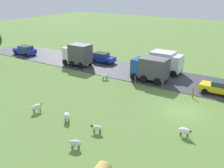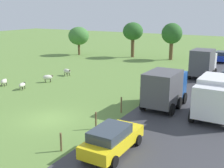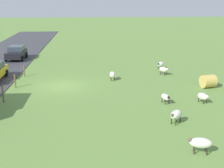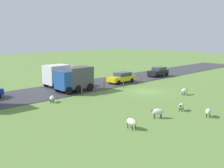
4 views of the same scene
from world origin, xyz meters
name	(u,v)px [view 4 (image 4 of 4)]	position (x,y,z in m)	size (l,w,h in m)	color
ground_plane	(147,91)	(0.00, 0.00, 0.00)	(160.00, 160.00, 0.00)	olive
road_strip	(103,83)	(8.63, 0.00, 0.03)	(8.00, 80.00, 0.06)	#38383D
sheep_0	(132,122)	(-8.15, 12.31, 0.58)	(1.29, 0.78, 0.85)	silver
sheep_1	(158,112)	(-7.90, 8.53, 0.58)	(1.14, 1.16, 0.86)	silver
sheep_2	(181,106)	(-8.08, 4.91, 0.49)	(0.71, 1.10, 0.72)	silver
sheep_3	(52,98)	(3.67, 12.09, 0.49)	(1.01, 0.95, 0.72)	silver
sheep_4	(208,112)	(-10.89, 4.95, 0.49)	(0.86, 1.09, 0.75)	beige
sheep_7	(185,91)	(-4.54, -1.64, 0.54)	(0.57, 1.16, 0.81)	white
fence_post_0	(140,81)	(4.02, -3.45, 0.57)	(0.12, 0.12, 1.13)	brown
fence_post_1	(123,83)	(4.02, 0.25, 0.61)	(0.12, 0.12, 1.23)	brown
fence_post_2	(104,86)	(4.02, 3.95, 0.65)	(0.12, 0.12, 1.30)	brown
fence_post_3	(82,91)	(4.02, 7.65, 0.63)	(0.12, 0.12, 1.26)	brown
truck_1	(60,75)	(10.70, 6.25, 1.73)	(2.77, 4.38, 3.09)	white
truck_2	(75,78)	(6.56, 6.81, 1.75)	(2.65, 4.69, 3.13)	#1E4C99
car_1	(158,72)	(6.68, -11.61, 0.90)	(2.10, 3.90, 1.61)	black
car_2	(121,77)	(6.70, -2.18, 0.88)	(2.06, 4.50, 1.58)	yellow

